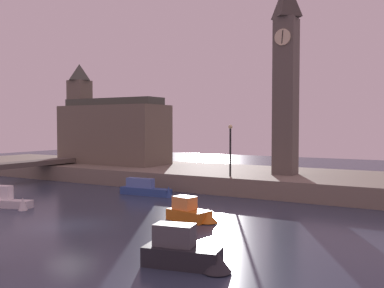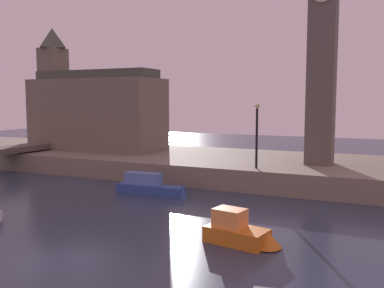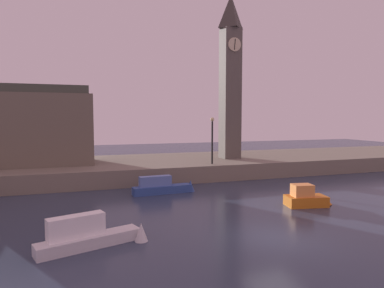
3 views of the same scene
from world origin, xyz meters
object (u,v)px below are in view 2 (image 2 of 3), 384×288
(parliament_hall, at_px, (92,109))
(boat_tour_blue, at_px, (154,187))
(clock_tower, at_px, (323,39))
(boat_patrol_orange, at_px, (242,232))
(streetlamp, at_px, (257,128))

(parliament_hall, xyz_separation_m, boat_tour_blue, (11.71, -8.89, -4.74))
(clock_tower, xyz_separation_m, boat_patrol_orange, (-0.95, -14.53, -9.80))
(clock_tower, bearing_deg, streetlamp, -133.35)
(clock_tower, height_order, boat_patrol_orange, clock_tower)
(clock_tower, xyz_separation_m, boat_tour_blue, (-9.07, -7.87, -9.81))
(parliament_hall, height_order, boat_patrol_orange, parliament_hall)
(boat_patrol_orange, xyz_separation_m, boat_tour_blue, (-8.12, 6.66, -0.02))
(clock_tower, xyz_separation_m, streetlamp, (-3.53, -3.74, -6.13))
(parliament_hall, distance_m, streetlamp, 17.93)
(clock_tower, relative_size, boat_tour_blue, 3.38)
(boat_patrol_orange, relative_size, boat_tour_blue, 0.68)
(clock_tower, distance_m, boat_patrol_orange, 17.55)
(boat_tour_blue, bearing_deg, clock_tower, 40.94)
(parliament_hall, distance_m, boat_patrol_orange, 25.64)
(parliament_hall, relative_size, boat_patrol_orange, 3.64)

